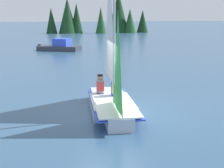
{
  "coord_description": "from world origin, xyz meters",
  "views": [
    {
      "loc": [
        -2.56,
        -10.39,
        3.45
      ],
      "look_at": [
        0.0,
        0.0,
        1.03
      ],
      "focal_mm": 50.0,
      "sensor_mm": 36.0,
      "label": 1
    }
  ],
  "objects": [
    {
      "name": "ground_plane",
      "position": [
        0.0,
        0.0,
        0.0
      ],
      "size": [
        260.0,
        260.0,
        0.0
      ],
      "primitive_type": "plane",
      "color": "#2D4C6B"
    },
    {
      "name": "sailboat_main",
      "position": [
        0.01,
        0.06,
        0.8
      ],
      "size": [
        1.89,
        4.32,
        5.51
      ],
      "rotation": [
        0.0,
        0.0,
        4.61
      ],
      "color": "#B2BCCC",
      "rests_on": "ground_plane"
    },
    {
      "name": "sailor_helm",
      "position": [
        0.28,
        0.66,
        0.63
      ],
      "size": [
        0.33,
        0.37,
        1.16
      ],
      "rotation": [
        0.0,
        0.0,
        4.61
      ],
      "color": "black",
      "rests_on": "ground_plane"
    },
    {
      "name": "sailor_crew",
      "position": [
        -0.19,
        1.12,
        0.63
      ],
      "size": [
        0.33,
        0.37,
        1.16
      ],
      "rotation": [
        0.0,
        0.0,
        4.61
      ],
      "color": "black",
      "rests_on": "ground_plane"
    },
    {
      "name": "motorboat_distant",
      "position": [
        -0.24,
        19.86,
        0.4
      ],
      "size": [
        4.34,
        3.45,
        1.15
      ],
      "rotation": [
        0.0,
        0.0,
        5.81
      ],
      "color": "#333842",
      "rests_on": "ground_plane"
    },
    {
      "name": "treeline_shore",
      "position": [
        9.16,
        46.32,
        3.07
      ],
      "size": [
        18.77,
        4.41,
        7.47
      ],
      "color": "#143319",
      "rests_on": "ground_plane"
    }
  ]
}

